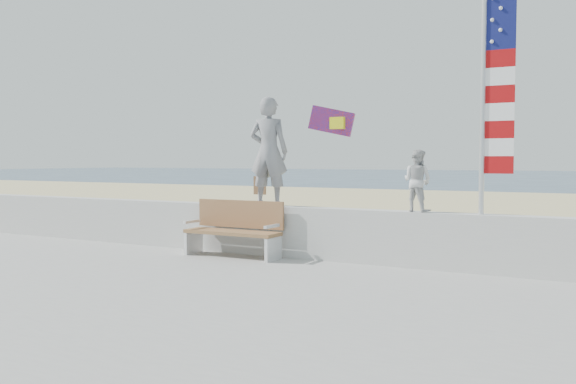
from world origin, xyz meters
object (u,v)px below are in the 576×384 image
adult (269,152)px  bench (235,228)px  child (417,181)px  flag (492,88)px

adult → bench: bearing=37.0°
adult → child: adult is taller
adult → flag: size_ratio=0.56×
flag → bench: bearing=-174.0°
child → flag: (1.13, -0.00, 1.41)m
child → flag: bearing=-164.1°
bench → adult: bearing=46.0°
bench → child: bearing=8.1°
bench → flag: (4.33, 0.45, 2.30)m
adult → bench: 1.51m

